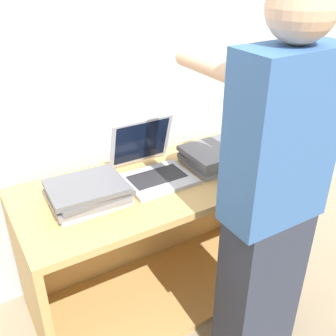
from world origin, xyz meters
The scene contains 7 objects.
ground_plane centered at (0.00, 0.00, 0.00)m, with size 12.00×12.00×0.00m, color gray.
wall_back centered at (0.00, 0.75, 1.20)m, with size 8.00×0.05×2.40m.
cart centered at (0.00, 0.40, 0.39)m, with size 1.40×0.64×0.77m.
laptop_open centered at (0.00, 0.38, 0.83)m, with size 0.33×0.35×0.28m.
laptop_stack_left centered at (-0.36, 0.32, 0.82)m, with size 0.36×0.28×0.10m.
laptop_stack_right centered at (0.36, 0.32, 0.82)m, with size 0.35×0.29×0.10m.
person centered at (0.20, -0.24, 0.88)m, with size 0.40×0.53×1.74m.
Camera 1 is at (-0.82, -1.15, 1.77)m, focal length 42.00 mm.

